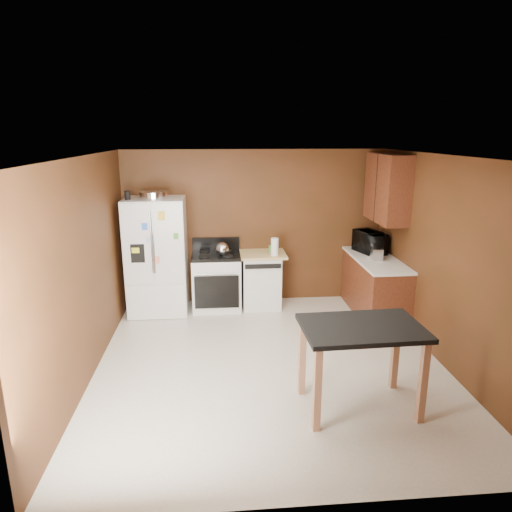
{
  "coord_description": "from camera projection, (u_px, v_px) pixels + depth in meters",
  "views": [
    {
      "loc": [
        -0.61,
        -5.06,
        2.75
      ],
      "look_at": [
        -0.1,
        0.85,
        1.14
      ],
      "focal_mm": 32.0,
      "sensor_mm": 36.0,
      "label": 1
    }
  ],
  "objects": [
    {
      "name": "wall_back",
      "position": [
        255.0,
        227.0,
        7.47
      ],
      "size": [
        4.2,
        0.0,
        4.2
      ],
      "primitive_type": "plane",
      "rotation": [
        1.57,
        0.0,
        0.0
      ],
      "color": "#572B16",
      "rests_on": "ground"
    },
    {
      "name": "wall_left",
      "position": [
        86.0,
        270.0,
        5.13
      ],
      "size": [
        0.0,
        4.5,
        4.5
      ],
      "primitive_type": "plane",
      "rotation": [
        1.57,
        0.0,
        1.57
      ],
      "color": "#572B16",
      "rests_on": "ground"
    },
    {
      "name": "right_cabinets",
      "position": [
        378.0,
        257.0,
        6.97
      ],
      "size": [
        0.63,
        1.58,
        2.45
      ],
      "color": "brown",
      "rests_on": "ground"
    },
    {
      "name": "pen_cup",
      "position": [
        127.0,
        195.0,
        6.66
      ],
      "size": [
        0.08,
        0.08,
        0.13
      ],
      "primitive_type": "cylinder",
      "color": "black",
      "rests_on": "refrigerator"
    },
    {
      "name": "green_canister",
      "position": [
        272.0,
        248.0,
        7.37
      ],
      "size": [
        0.11,
        0.11,
        0.1
      ],
      "primitive_type": "cylinder",
      "rotation": [
        0.0,
        0.0,
        0.16
      ],
      "color": "green",
      "rests_on": "dishwasher"
    },
    {
      "name": "kettle",
      "position": [
        222.0,
        249.0,
        7.07
      ],
      "size": [
        0.21,
        0.21,
        0.21
      ],
      "primitive_type": "sphere",
      "color": "silver",
      "rests_on": "gas_range"
    },
    {
      "name": "toaster",
      "position": [
        376.0,
        253.0,
        6.87
      ],
      "size": [
        0.18,
        0.26,
        0.18
      ],
      "primitive_type": "cube",
      "rotation": [
        0.0,
        0.0,
        -0.13
      ],
      "color": "silver",
      "rests_on": "right_cabinets"
    },
    {
      "name": "wall_front",
      "position": [
        309.0,
        357.0,
        3.14
      ],
      "size": [
        4.2,
        0.0,
        4.2
      ],
      "primitive_type": "plane",
      "rotation": [
        -1.57,
        0.0,
        0.0
      ],
      "color": "#572B16",
      "rests_on": "ground"
    },
    {
      "name": "island",
      "position": [
        361.0,
        339.0,
        4.53
      ],
      "size": [
        1.21,
        0.83,
        0.91
      ],
      "color": "black",
      "rests_on": "ground"
    },
    {
      "name": "refrigerator",
      "position": [
        157.0,
        256.0,
        7.06
      ],
      "size": [
        0.9,
        0.8,
        1.8
      ],
      "color": "white",
      "rests_on": "ground"
    },
    {
      "name": "microwave",
      "position": [
        370.0,
        243.0,
        7.24
      ],
      "size": [
        0.53,
        0.65,
        0.31
      ],
      "primitive_type": "imported",
      "rotation": [
        0.0,
        0.0,
        1.88
      ],
      "color": "black",
      "rests_on": "right_cabinets"
    },
    {
      "name": "floor",
      "position": [
        270.0,
        363.0,
        5.63
      ],
      "size": [
        4.5,
        4.5,
        0.0
      ],
      "primitive_type": "plane",
      "color": "silver",
      "rests_on": "ground"
    },
    {
      "name": "wall_right",
      "position": [
        444.0,
        262.0,
        5.48
      ],
      "size": [
        0.0,
        4.5,
        4.5
      ],
      "primitive_type": "plane",
      "rotation": [
        1.57,
        0.0,
        -1.57
      ],
      "color": "#572B16",
      "rests_on": "ground"
    },
    {
      "name": "dishwasher",
      "position": [
        261.0,
        279.0,
        7.4
      ],
      "size": [
        0.78,
        0.63,
        0.89
      ],
      "color": "white",
      "rests_on": "ground"
    },
    {
      "name": "gas_range",
      "position": [
        217.0,
        280.0,
        7.31
      ],
      "size": [
        0.76,
        0.68,
        1.1
      ],
      "color": "white",
      "rests_on": "ground"
    },
    {
      "name": "ceiling",
      "position": [
        272.0,
        156.0,
        4.98
      ],
      "size": [
        4.5,
        4.5,
        0.0
      ],
      "primitive_type": "plane",
      "rotation": [
        3.14,
        0.0,
        0.0
      ],
      "color": "white",
      "rests_on": "ground"
    },
    {
      "name": "paper_towel",
      "position": [
        275.0,
        247.0,
        7.11
      ],
      "size": [
        0.13,
        0.13,
        0.27
      ],
      "primitive_type": "cylinder",
      "rotation": [
        0.0,
        0.0,
        -0.15
      ],
      "color": "white",
      "rests_on": "dishwasher"
    },
    {
      "name": "roasting_pan",
      "position": [
        153.0,
        195.0,
        6.79
      ],
      "size": [
        0.43,
        0.43,
        0.11
      ],
      "primitive_type": "cylinder",
      "color": "silver",
      "rests_on": "refrigerator"
    }
  ]
}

